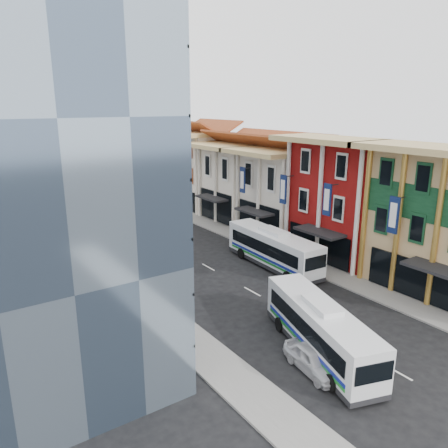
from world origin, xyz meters
TOP-DOWN VIEW (x-y plane):
  - ground at (0.00, 0.00)m, footprint 200.00×200.00m
  - sidewalk_right at (8.50, 22.00)m, footprint 3.00×90.00m
  - sidewalk_left at (-8.50, 22.00)m, footprint 3.00×90.00m
  - shophouse_red at (14.00, 17.00)m, footprint 8.00×10.00m
  - shophouse_cream_near at (14.00, 26.50)m, footprint 8.00×9.00m
  - shophouse_cream_mid at (14.00, 35.50)m, footprint 8.00×9.00m
  - shophouse_cream_far at (14.00, 46.00)m, footprint 8.00×12.00m
  - office_tower at (-17.00, 19.00)m, footprint 12.00×26.00m
  - bus_left_near at (-2.34, 5.07)m, footprint 5.86×11.49m
  - bus_left_far at (-3.79, 30.57)m, footprint 3.11×10.26m
  - bus_right at (5.37, 18.59)m, footprint 3.39×12.06m
  - sedan_left at (-4.07, 3.89)m, footprint 2.41×4.66m

SIDE VIEW (x-z plane):
  - ground at x=0.00m, z-range 0.00..0.00m
  - sidewalk_right at x=8.50m, z-range 0.00..0.15m
  - sidewalk_left at x=-8.50m, z-range 0.00..0.15m
  - sedan_left at x=-4.07m, z-range 0.00..1.51m
  - bus_left_far at x=-3.79m, z-range 0.00..3.24m
  - bus_left_near at x=-2.34m, z-range 0.00..3.60m
  - bus_right at x=5.37m, z-range 0.00..3.83m
  - shophouse_cream_near at x=14.00m, z-range 0.00..10.00m
  - shophouse_cream_mid at x=14.00m, z-range 0.00..10.00m
  - shophouse_cream_far at x=14.00m, z-range 0.00..11.00m
  - shophouse_red at x=14.00m, z-range 0.00..12.00m
  - office_tower at x=-17.00m, z-range 0.00..30.00m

